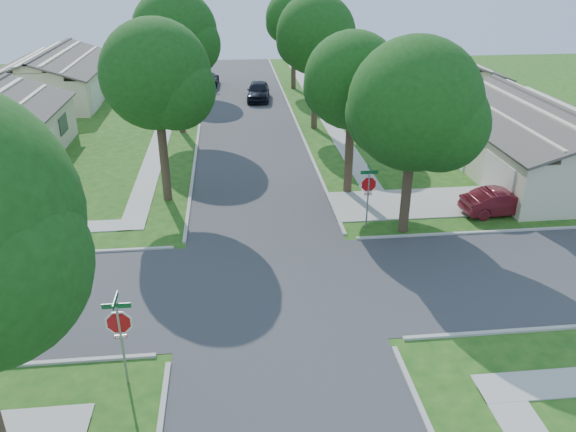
% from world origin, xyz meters
% --- Properties ---
extents(ground, '(100.00, 100.00, 0.00)m').
position_xyz_m(ground, '(0.00, 0.00, 0.00)').
color(ground, '#1D4C14').
rests_on(ground, ground).
extents(road_ns, '(7.00, 100.00, 0.02)m').
position_xyz_m(road_ns, '(0.00, 0.00, 0.00)').
color(road_ns, '#333335').
rests_on(road_ns, ground).
extents(sidewalk_ne, '(1.20, 40.00, 0.04)m').
position_xyz_m(sidewalk_ne, '(6.10, 26.00, 0.02)').
color(sidewalk_ne, '#9E9B91').
rests_on(sidewalk_ne, ground).
extents(sidewalk_nw, '(1.20, 40.00, 0.04)m').
position_xyz_m(sidewalk_nw, '(-6.10, 26.00, 0.02)').
color(sidewalk_nw, '#9E9B91').
rests_on(sidewalk_nw, ground).
extents(driveway, '(8.80, 3.60, 0.05)m').
position_xyz_m(driveway, '(7.90, 7.10, 0.03)').
color(driveway, '#9E9B91').
rests_on(driveway, ground).
extents(stop_sign_sw, '(1.05, 0.80, 2.98)m').
position_xyz_m(stop_sign_sw, '(-4.70, -4.70, 2.03)').
color(stop_sign_sw, gray).
rests_on(stop_sign_sw, ground).
extents(stop_sign_ne, '(1.05, 0.80, 2.98)m').
position_xyz_m(stop_sign_ne, '(4.70, 4.70, 2.03)').
color(stop_sign_ne, gray).
rests_on(stop_sign_ne, ground).
extents(tree_e_near, '(4.97, 4.80, 8.28)m').
position_xyz_m(tree_e_near, '(4.75, 9.01, 5.64)').
color(tree_e_near, '#38281C').
rests_on(tree_e_near, ground).
extents(tree_e_mid, '(5.59, 5.40, 9.21)m').
position_xyz_m(tree_e_mid, '(4.76, 21.01, 6.25)').
color(tree_e_mid, '#38281C').
rests_on(tree_e_mid, ground).
extents(tree_e_far, '(5.17, 5.00, 8.72)m').
position_xyz_m(tree_e_far, '(4.75, 34.01, 5.98)').
color(tree_e_far, '#38281C').
rests_on(tree_e_far, ground).
extents(tree_w_near, '(5.38, 5.20, 8.97)m').
position_xyz_m(tree_w_near, '(-4.64, 9.01, 6.12)').
color(tree_w_near, '#38281C').
rests_on(tree_w_near, ground).
extents(tree_w_mid, '(5.80, 5.60, 9.56)m').
position_xyz_m(tree_w_mid, '(-4.64, 21.01, 6.49)').
color(tree_w_mid, '#38281C').
rests_on(tree_w_mid, ground).
extents(tree_w_far, '(4.76, 4.60, 8.04)m').
position_xyz_m(tree_w_far, '(-4.65, 34.01, 5.51)').
color(tree_w_far, '#38281C').
rests_on(tree_w_far, ground).
extents(tree_ne_corner, '(5.80, 5.60, 8.66)m').
position_xyz_m(tree_ne_corner, '(6.36, 4.21, 5.59)').
color(tree_ne_corner, '#38281C').
rests_on(tree_ne_corner, ground).
extents(house_ne_near, '(8.42, 13.60, 4.23)m').
position_xyz_m(house_ne_near, '(15.99, 11.00, 1.52)').
color(house_ne_near, beige).
rests_on(house_ne_near, ground).
extents(house_ne_far, '(8.42, 13.60, 4.23)m').
position_xyz_m(house_ne_far, '(15.99, 29.00, 1.52)').
color(house_ne_far, beige).
rests_on(house_ne_far, ground).
extents(house_nw_far, '(8.42, 13.60, 4.23)m').
position_xyz_m(house_nw_far, '(-15.99, 32.00, 1.52)').
color(house_nw_far, beige).
rests_on(house_nw_far, ground).
extents(car_driveway, '(3.92, 1.67, 1.26)m').
position_xyz_m(car_driveway, '(11.50, 5.50, 0.63)').
color(car_driveway, '#59121B').
rests_on(car_driveway, ground).
extents(car_curb_east, '(2.27, 4.74, 1.56)m').
position_xyz_m(car_curb_east, '(1.20, 29.91, 0.78)').
color(car_curb_east, black).
rests_on(car_curb_east, ground).
extents(car_curb_west, '(2.10, 4.61, 1.31)m').
position_xyz_m(car_curb_west, '(-3.20, 35.91, 0.65)').
color(car_curb_west, black).
rests_on(car_curb_west, ground).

